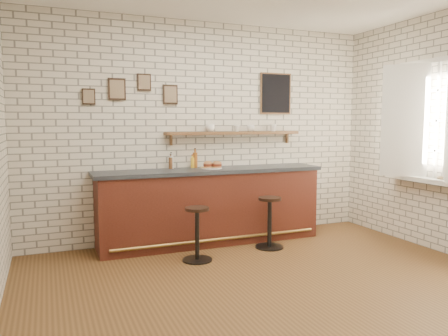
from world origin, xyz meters
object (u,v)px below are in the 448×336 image
(shelf_cup_b, at_px, (237,128))
(shelf_cup_c, at_px, (251,128))
(bitters_bottle_white, at_px, (171,162))
(bitters_bottle_amber, at_px, (195,160))
(condiment_bottle_yellow, at_px, (193,162))
(bar_stool_left, at_px, (197,232))
(sandwich_plate, at_px, (212,168))
(shelf_cup_a, at_px, (210,128))
(bitters_bottle_brown, at_px, (171,163))
(book_upper, at_px, (442,178))
(shelf_cup_d, at_px, (273,128))
(bar_counter, at_px, (211,206))
(bar_stool_right, at_px, (270,221))
(ciabatta_sandwich, at_px, (212,164))
(book_lower, at_px, (443,179))

(shelf_cup_b, height_order, shelf_cup_c, shelf_cup_c)
(bitters_bottle_white, height_order, bitters_bottle_amber, bitters_bottle_amber)
(condiment_bottle_yellow, distance_m, bar_stool_left, 1.18)
(bitters_bottle_amber, bearing_deg, bar_stool_left, -107.31)
(condiment_bottle_yellow, bearing_deg, sandwich_plate, -39.26)
(condiment_bottle_yellow, distance_m, shelf_cup_a, 0.53)
(bitters_bottle_brown, distance_m, book_upper, 3.42)
(shelf_cup_d, height_order, book_upper, shelf_cup_d)
(bar_stool_left, height_order, shelf_cup_c, shelf_cup_c)
(bar_counter, xyz_separation_m, condiment_bottle_yellow, (-0.19, 0.20, 0.58))
(condiment_bottle_yellow, relative_size, bar_stool_right, 0.27)
(bar_counter, height_order, bitters_bottle_white, bitters_bottle_white)
(shelf_cup_b, relative_size, shelf_cup_d, 0.86)
(bar_stool_left, bearing_deg, sandwich_plate, 57.49)
(sandwich_plate, bearing_deg, ciabatta_sandwich, 0.00)
(bitters_bottle_white, relative_size, shelf_cup_d, 2.01)
(shelf_cup_c, bearing_deg, book_upper, -120.28)
(bar_counter, bearing_deg, shelf_cup_b, 23.05)
(ciabatta_sandwich, height_order, condiment_bottle_yellow, condiment_bottle_yellow)
(bar_counter, height_order, bar_stool_right, bar_counter)
(bar_counter, xyz_separation_m, shelf_cup_c, (0.69, 0.20, 1.04))
(book_lower, bearing_deg, shelf_cup_d, 139.31)
(book_upper, bearing_deg, shelf_cup_d, 149.53)
(condiment_bottle_yellow, bearing_deg, shelf_cup_b, 0.35)
(ciabatta_sandwich, height_order, shelf_cup_c, shelf_cup_c)
(shelf_cup_b, distance_m, book_upper, 2.71)
(bar_counter, distance_m, book_upper, 2.93)
(bar_stool_left, bearing_deg, bar_counter, 58.03)
(book_upper, bearing_deg, book_lower, -67.60)
(shelf_cup_d, xyz_separation_m, book_lower, (1.36, -1.81, -0.61))
(bar_stool_right, height_order, shelf_cup_a, shelf_cup_a)
(bar_stool_left, distance_m, bar_stool_right, 1.06)
(condiment_bottle_yellow, distance_m, book_upper, 3.16)
(bitters_bottle_brown, xyz_separation_m, bitters_bottle_white, (0.01, 0.00, 0.01))
(shelf_cup_d, bearing_deg, bar_stool_right, -115.19)
(bar_counter, relative_size, bitters_bottle_amber, 11.56)
(bar_counter, height_order, bitters_bottle_amber, bitters_bottle_amber)
(sandwich_plate, xyz_separation_m, shelf_cup_c, (0.66, 0.18, 0.53))
(bitters_bottle_brown, bearing_deg, bitters_bottle_amber, 0.00)
(bar_counter, height_order, shelf_cup_d, shelf_cup_d)
(condiment_bottle_yellow, bearing_deg, bitters_bottle_white, -180.00)
(bitters_bottle_white, distance_m, bar_stool_left, 1.16)
(bitters_bottle_white, distance_m, shelf_cup_c, 1.26)
(bitters_bottle_brown, height_order, shelf_cup_c, shelf_cup_c)
(shelf_cup_c, bearing_deg, sandwich_plate, 120.86)
(bitters_bottle_amber, height_order, bar_stool_right, bitters_bottle_amber)
(shelf_cup_c, bearing_deg, shelf_cup_b, 105.90)
(bitters_bottle_brown, relative_size, bar_stool_right, 0.30)
(bitters_bottle_white, distance_m, book_lower, 3.42)
(bitters_bottle_amber, bearing_deg, bitters_bottle_white, 180.00)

